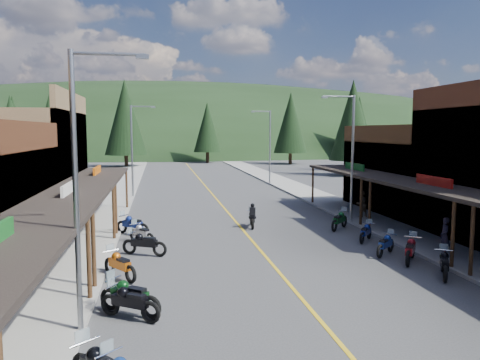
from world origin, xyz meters
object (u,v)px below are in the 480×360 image
bike_west_8 (144,242)px  bike_east_8 (386,243)px  streetlight_3 (269,143)px  pine_3 (207,127)px  pine_7 (13,123)px  bike_west_9 (142,233)px  pine_5 (350,120)px  pine_6 (425,127)px  pine_4 (291,123)px  bike_east_6 (444,263)px  pedestrian_east_a (445,236)px  bike_west_7 (120,264)px  rider_on_bike (252,218)px  pine_8 (11,129)px  streetlight_1 (133,147)px  streetlight_2 (350,153)px  streetlight_0 (81,179)px  bike_west_10 (132,224)px  pine_11 (353,120)px  bike_east_10 (339,219)px  pine_9 (359,127)px  pine_2 (125,117)px  bike_east_9 (366,231)px  shop_east_3 (420,177)px  pedestrian_east_b (361,204)px  pine_1 (50,123)px  bike_west_5 (130,300)px  bike_east_7 (410,249)px  shop_west_3 (12,168)px  bike_west_6 (130,295)px

bike_west_8 → bike_east_8: (11.15, -1.84, -0.07)m
streetlight_3 → pine_3: (-2.95, 36.00, 2.02)m
pine_7 → bike_west_9: pine_7 is taller
pine_5 → pine_6: size_ratio=1.27×
pine_4 → bike_east_6: size_ratio=6.07×
pedestrian_east_a → bike_east_6: bearing=-19.7°
pine_6 → bike_east_6: pine_6 is taller
bike_west_7 → rider_on_bike: (7.06, 8.80, -0.01)m
pine_6 → pine_8: 72.11m
streetlight_1 → streetlight_2: (13.90, -14.00, 0.00)m
streetlight_0 → bike_west_10: 13.51m
pine_11 → bike_east_10: pine_11 is taller
pine_9 → bike_west_10: (-30.33, -38.06, -5.75)m
pine_2 → bike_west_8: pine_2 is taller
pine_3 → pine_6: same height
bike_east_8 → rider_on_bike: rider_on_bike is taller
bike_west_10 → bike_east_9: size_ratio=1.17×
shop_east_3 → bike_west_7: size_ratio=5.01×
streetlight_3 → pedestrian_east_b: streetlight_3 is taller
streetlight_0 → bike_east_9: (12.82, 9.20, -3.92)m
bike_west_8 → pedestrian_east_b: (13.84, 6.78, 0.41)m
bike_east_8 → bike_east_6: bearing=-31.3°
streetlight_0 → pedestrian_east_a: bearing=20.3°
pedestrian_east_b → pine_1: bearing=-80.4°
pine_2 → pine_7: pine_2 is taller
pine_6 → bike_east_10: (-40.36, -57.72, -5.86)m
streetlight_0 → bike_west_9: (1.20, 10.74, -3.88)m
bike_west_5 → bike_east_7: size_ratio=0.97×
pine_11 → bike_east_9: bearing=-112.1°
streetlight_0 → pine_8: pine_8 is taller
shop_west_3 → shop_east_3: (27.54, 0.00, -0.99)m
bike_west_6 → bike_east_7: size_ratio=1.05×
bike_east_8 → pedestrian_east_b: pedestrian_east_b is taller
bike_west_8 → bike_east_10: 11.86m
streetlight_1 → bike_west_5: (1.19, -27.19, -3.85)m
streetlight_0 → pine_2: 64.17m
pine_8 → bike_east_8: pine_8 is taller
bike_east_9 → pine_8: bearing=167.6°
bike_west_7 → bike_east_6: (12.70, -2.00, -0.03)m
pine_6 → bike_west_8: size_ratio=5.01×
streetlight_1 → bike_west_6: 27.08m
bike_west_6 → bike_east_6: bike_west_6 is taller
pedestrian_east_a → bike_east_9: bearing=-136.4°
streetlight_0 → pine_6: pine_6 is taller
streetlight_2 → pine_3: pine_3 is taller
pine_2 → bike_west_7: (3.61, -59.04, -7.37)m
pine_7 → pine_4: bearing=-17.7°
bike_west_5 → bike_east_6: bike_west_5 is taller
bike_west_7 → pedestrian_east_b: 17.86m
pine_8 → bike_east_8: size_ratio=5.14×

